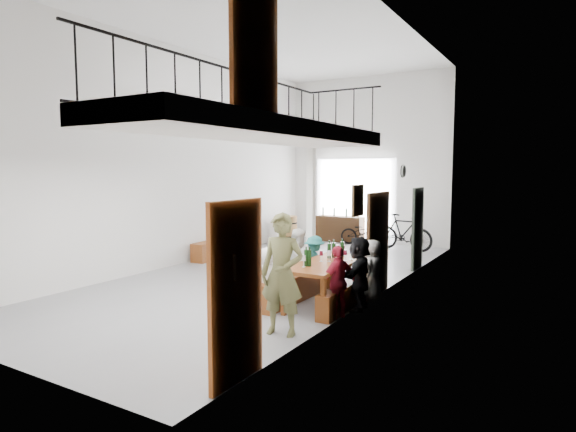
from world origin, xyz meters
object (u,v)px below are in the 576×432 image
Objects in this scene: tasting_table at (327,266)px; bench_inner at (294,287)px; host_standing at (282,274)px; bicycle_near at (364,232)px; side_bench at (216,249)px; serving_counter at (340,229)px; oak_barrel at (288,229)px.

tasting_table is 0.80m from bench_inner.
host_standing is 1.18× the size of bicycle_near.
side_bench is (-4.04, 2.67, 0.00)m from bench_inner.
serving_counter is at bearing 69.55° from side_bench.
tasting_table is 7.79m from serving_counter.
serving_counter is at bearing 40.10° from oak_barrel.
tasting_table is 1.40× the size of bicycle_near.
bicycle_near reaches higher than bench_inner.
oak_barrel is at bearing 124.85° from tasting_table.
host_standing is at bearing -87.46° from tasting_table.
tasting_table is 1.19× the size of host_standing.
tasting_table is at bearing -54.07° from oak_barrel.
side_bench is 6.53m from host_standing.
oak_barrel is at bearing 122.26° from bench_inner.
oak_barrel reaches higher than serving_counter.
side_bench is 4.85m from serving_counter.
bench_inner is 1.30× the size of serving_counter.
serving_counter is (-2.35, 7.21, 0.19)m from bench_inner.
bicycle_near is at bearing 22.68° from oak_barrel.
serving_counter reaches higher than bicycle_near.
bench_inner is at bearing -69.98° from serving_counter.
side_bench is at bearing 149.60° from tasting_table.
serving_counter is at bearing 100.20° from host_standing.
tasting_table is 5.41m from side_bench.
bicycle_near is (2.65, 4.36, 0.15)m from side_bench.
oak_barrel reaches higher than side_bench.
oak_barrel is (-4.37, 6.03, -0.26)m from tasting_table.
oak_barrel is 2.51m from bicycle_near.
bench_inner is 4.85m from side_bench.
host_standing reaches higher than bicycle_near.
bench_inner is 1.40× the size of bicycle_near.
host_standing reaches higher than oak_barrel.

